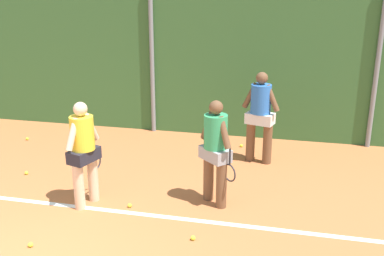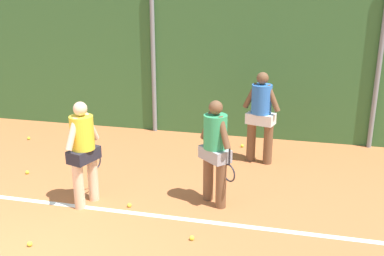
{
  "view_description": "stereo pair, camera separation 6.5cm",
  "coord_description": "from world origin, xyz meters",
  "px_view_note": "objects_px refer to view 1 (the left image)",
  "views": [
    {
      "loc": [
        3.18,
        -3.76,
        3.35
      ],
      "look_at": [
        1.59,
        3.12,
        1.08
      ],
      "focal_mm": 42.05,
      "sensor_mm": 36.0,
      "label": 1
    },
    {
      "loc": [
        3.24,
        -3.75,
        3.35
      ],
      "look_at": [
        1.59,
        3.12,
        1.08
      ],
      "focal_mm": 42.05,
      "sensor_mm": 36.0,
      "label": 2
    }
  ],
  "objects_px": {
    "player_foreground_near": "(84,149)",
    "tennis_ball_4": "(193,238)",
    "tennis_ball_1": "(130,205)",
    "tennis_ball_9": "(224,163)",
    "player_backcourt_far": "(260,113)",
    "tennis_ball_11": "(30,245)",
    "player_midcourt": "(216,147)",
    "tennis_ball_0": "(241,146)",
    "tennis_ball_7": "(26,173)",
    "tennis_ball_10": "(27,139)"
  },
  "relations": [
    {
      "from": "tennis_ball_0",
      "to": "tennis_ball_7",
      "type": "bearing_deg",
      "value": -147.46
    },
    {
      "from": "player_foreground_near",
      "to": "player_midcourt",
      "type": "bearing_deg",
      "value": -60.06
    },
    {
      "from": "tennis_ball_1",
      "to": "tennis_ball_4",
      "type": "height_order",
      "value": "same"
    },
    {
      "from": "tennis_ball_10",
      "to": "player_midcourt",
      "type": "bearing_deg",
      "value": -23.68
    },
    {
      "from": "tennis_ball_10",
      "to": "tennis_ball_11",
      "type": "relative_size",
      "value": 1.0
    },
    {
      "from": "player_backcourt_far",
      "to": "tennis_ball_9",
      "type": "bearing_deg",
      "value": 41.61
    },
    {
      "from": "tennis_ball_10",
      "to": "tennis_ball_11",
      "type": "distance_m",
      "value": 4.57
    },
    {
      "from": "player_midcourt",
      "to": "tennis_ball_1",
      "type": "relative_size",
      "value": 25.64
    },
    {
      "from": "player_midcourt",
      "to": "tennis_ball_11",
      "type": "height_order",
      "value": "player_midcourt"
    },
    {
      "from": "tennis_ball_9",
      "to": "tennis_ball_0",
      "type": "bearing_deg",
      "value": 78.47
    },
    {
      "from": "player_foreground_near",
      "to": "player_backcourt_far",
      "type": "distance_m",
      "value": 3.47
    },
    {
      "from": "player_backcourt_far",
      "to": "tennis_ball_7",
      "type": "height_order",
      "value": "player_backcourt_far"
    },
    {
      "from": "tennis_ball_4",
      "to": "tennis_ball_7",
      "type": "xyz_separation_m",
      "value": [
        -3.48,
        1.47,
        0.0
      ]
    },
    {
      "from": "tennis_ball_0",
      "to": "tennis_ball_4",
      "type": "bearing_deg",
      "value": -92.9
    },
    {
      "from": "player_midcourt",
      "to": "tennis_ball_0",
      "type": "distance_m",
      "value": 2.82
    },
    {
      "from": "tennis_ball_1",
      "to": "player_midcourt",
      "type": "bearing_deg",
      "value": 19.45
    },
    {
      "from": "tennis_ball_1",
      "to": "tennis_ball_9",
      "type": "relative_size",
      "value": 1.0
    },
    {
      "from": "player_backcourt_far",
      "to": "tennis_ball_7",
      "type": "xyz_separation_m",
      "value": [
        -4.1,
        -1.61,
        -0.97
      ]
    },
    {
      "from": "player_foreground_near",
      "to": "player_midcourt",
      "type": "distance_m",
      "value": 2.03
    },
    {
      "from": "player_backcourt_far",
      "to": "tennis_ball_1",
      "type": "relative_size",
      "value": 27.07
    },
    {
      "from": "tennis_ball_10",
      "to": "tennis_ball_11",
      "type": "xyz_separation_m",
      "value": [
        2.47,
        -3.84,
        0.0
      ]
    },
    {
      "from": "player_foreground_near",
      "to": "tennis_ball_4",
      "type": "bearing_deg",
      "value": -93.42
    },
    {
      "from": "player_midcourt",
      "to": "tennis_ball_4",
      "type": "xyz_separation_m",
      "value": [
        -0.09,
        -1.15,
        -0.91
      ]
    },
    {
      "from": "tennis_ball_10",
      "to": "tennis_ball_0",
      "type": "bearing_deg",
      "value": 7.61
    },
    {
      "from": "tennis_ball_0",
      "to": "tennis_ball_11",
      "type": "bearing_deg",
      "value": -116.89
    },
    {
      "from": "tennis_ball_4",
      "to": "tennis_ball_7",
      "type": "height_order",
      "value": "same"
    },
    {
      "from": "tennis_ball_7",
      "to": "tennis_ball_10",
      "type": "height_order",
      "value": "same"
    },
    {
      "from": "player_midcourt",
      "to": "tennis_ball_7",
      "type": "relative_size",
      "value": 25.64
    },
    {
      "from": "player_midcourt",
      "to": "tennis_ball_11",
      "type": "xyz_separation_m",
      "value": [
        -2.17,
        -1.8,
        -0.91
      ]
    },
    {
      "from": "tennis_ball_0",
      "to": "tennis_ball_10",
      "type": "distance_m",
      "value": 4.78
    },
    {
      "from": "player_foreground_near",
      "to": "tennis_ball_4",
      "type": "relative_size",
      "value": 25.42
    },
    {
      "from": "tennis_ball_1",
      "to": "tennis_ball_4",
      "type": "xyz_separation_m",
      "value": [
        1.18,
        -0.7,
        0.0
      ]
    },
    {
      "from": "tennis_ball_7",
      "to": "tennis_ball_11",
      "type": "distance_m",
      "value": 2.55
    },
    {
      "from": "tennis_ball_0",
      "to": "tennis_ball_11",
      "type": "height_order",
      "value": "same"
    },
    {
      "from": "player_midcourt",
      "to": "tennis_ball_9",
      "type": "bearing_deg",
      "value": 135.79
    },
    {
      "from": "player_midcourt",
      "to": "player_foreground_near",
      "type": "bearing_deg",
      "value": -124.41
    },
    {
      "from": "player_midcourt",
      "to": "tennis_ball_4",
      "type": "bearing_deg",
      "value": -52.9
    },
    {
      "from": "tennis_ball_1",
      "to": "tennis_ball_7",
      "type": "height_order",
      "value": "same"
    },
    {
      "from": "player_midcourt",
      "to": "tennis_ball_1",
      "type": "xyz_separation_m",
      "value": [
        -1.27,
        -0.45,
        -0.91
      ]
    },
    {
      "from": "player_midcourt",
      "to": "tennis_ball_1",
      "type": "height_order",
      "value": "player_midcourt"
    },
    {
      "from": "tennis_ball_0",
      "to": "tennis_ball_9",
      "type": "distance_m",
      "value": 1.07
    },
    {
      "from": "tennis_ball_4",
      "to": "tennis_ball_7",
      "type": "distance_m",
      "value": 3.78
    },
    {
      "from": "player_foreground_near",
      "to": "tennis_ball_0",
      "type": "relative_size",
      "value": 25.42
    },
    {
      "from": "tennis_ball_11",
      "to": "tennis_ball_9",
      "type": "bearing_deg",
      "value": 59.03
    },
    {
      "from": "player_backcourt_far",
      "to": "tennis_ball_11",
      "type": "bearing_deg",
      "value": 69.7
    },
    {
      "from": "tennis_ball_1",
      "to": "tennis_ball_11",
      "type": "height_order",
      "value": "same"
    },
    {
      "from": "player_backcourt_far",
      "to": "tennis_ball_4",
      "type": "bearing_deg",
      "value": 94.18
    },
    {
      "from": "player_foreground_near",
      "to": "tennis_ball_4",
      "type": "distance_m",
      "value": 2.19
    },
    {
      "from": "player_foreground_near",
      "to": "player_midcourt",
      "type": "height_order",
      "value": "player_midcourt"
    },
    {
      "from": "player_backcourt_far",
      "to": "tennis_ball_0",
      "type": "height_order",
      "value": "player_backcourt_far"
    }
  ]
}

